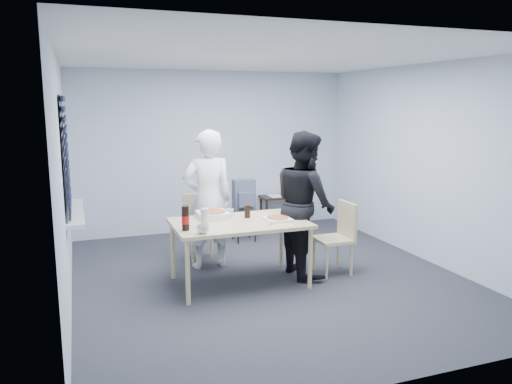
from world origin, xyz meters
name	(u,v)px	position (x,y,z in m)	size (l,w,h in m)	color
room	(68,163)	(-2.20, 0.40, 1.44)	(5.00, 5.00, 5.00)	#313137
dining_table	(239,226)	(-0.38, -0.07, 0.69)	(1.53, 0.97, 0.75)	#D6C689
chair_far	(200,222)	(-0.60, 0.98, 0.51)	(0.42, 0.42, 0.89)	#D6C689
chair_right	(339,232)	(0.90, -0.12, 0.51)	(0.42, 0.42, 0.89)	#D6C689
person_white	(208,200)	(-0.57, 0.64, 0.89)	(0.65, 0.42, 1.77)	white
person_black	(305,203)	(0.48, 0.01, 0.89)	(0.86, 0.47, 1.77)	black
side_table	(284,200)	(1.17, 2.28, 0.46)	(0.81, 0.36, 0.54)	black
stool	(244,216)	(0.25, 1.66, 0.38)	(0.35, 0.35, 0.49)	black
backpack	(244,195)	(0.25, 1.64, 0.71)	(0.33, 0.24, 0.46)	slate
pizza_box_a	(213,215)	(-0.63, 0.20, 0.79)	(0.35, 0.35, 0.09)	white
pizza_box_b	(277,219)	(0.05, -0.17, 0.77)	(0.29, 0.29, 0.04)	white
mug_a	(203,229)	(-0.91, -0.45, 0.79)	(0.12, 0.12, 0.10)	silver
mug_b	(230,213)	(-0.41, 0.22, 0.79)	(0.10, 0.10, 0.09)	silver
cola_glass	(247,211)	(-0.24, 0.09, 0.82)	(0.07, 0.07, 0.15)	black
soda_bottle	(185,219)	(-1.05, -0.25, 0.87)	(0.08, 0.08, 0.27)	black
plastic_cups	(205,218)	(-0.83, -0.21, 0.85)	(0.09, 0.09, 0.21)	silver
rubber_band	(270,225)	(-0.11, -0.34, 0.75)	(0.06, 0.06, 0.00)	red
papers	(276,196)	(1.02, 2.28, 0.54)	(0.22, 0.31, 0.01)	white
black_box	(295,193)	(1.39, 2.31, 0.57)	(0.15, 0.11, 0.07)	black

